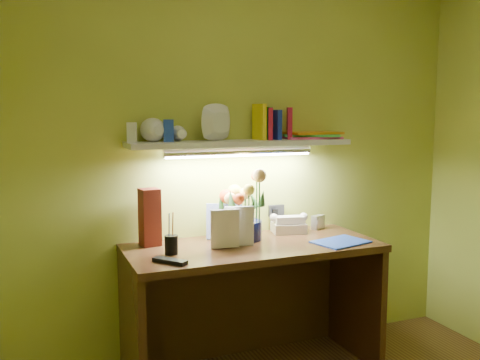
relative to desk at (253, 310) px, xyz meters
The scene contains 13 objects.
desk is the anchor object (origin of this frame).
flower_bouquet 0.58m from the desk, 93.61° to the left, with size 0.24×0.24×0.38m, color #0E113D, non-canonical shape.
telephone 0.57m from the desk, 31.22° to the left, with size 0.20×0.15×0.12m, color beige, non-canonical shape.
desk_clock 0.71m from the desk, 21.38° to the left, with size 0.09×0.04×0.09m, color silver.
whisky_bottle 0.76m from the desk, 158.84° to the left, with size 0.07×0.07×0.26m, color #AB731E, non-canonical shape.
whisky_box 0.78m from the desk, 159.65° to the left, with size 0.10×0.10×0.31m, color maroon.
pen_cup 0.66m from the desk, behind, with size 0.07×0.07×0.17m, color black.
art_card 0.52m from the desk, 118.32° to the left, with size 0.20×0.04×0.20m, color white, non-canonical shape.
tv_remote 0.67m from the desk, 160.81° to the right, with size 0.05×0.18×0.02m, color black.
blue_folder 0.62m from the desk, 17.19° to the right, with size 0.29×0.21×0.01m, color blue.
desk_book_a 0.54m from the desk, behind, with size 0.16×0.02×0.21m, color white.
desk_book_b 0.51m from the desk, behind, with size 0.16×0.02×0.22m, color white.
wall_shelf 0.98m from the desk, 82.47° to the left, with size 1.32×0.36×0.24m.
Camera 1 is at (-1.15, -1.44, 1.48)m, focal length 40.00 mm.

